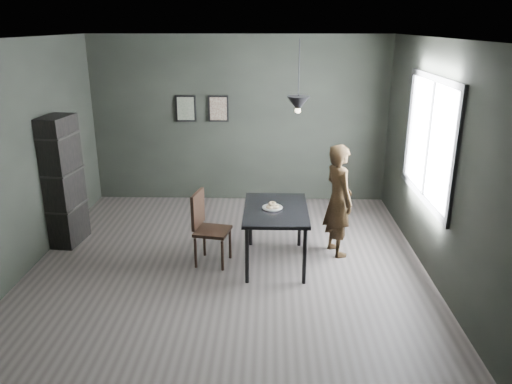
{
  "coord_description": "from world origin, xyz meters",
  "views": [
    {
      "loc": [
        0.52,
        -5.87,
        2.96
      ],
      "look_at": [
        0.35,
        0.05,
        0.95
      ],
      "focal_mm": 35.0,
      "sensor_mm": 36.0,
      "label": 1
    }
  ],
  "objects_px": {
    "wood_chair": "(206,223)",
    "white_plate": "(272,208)",
    "woman": "(338,200)",
    "pendant_lamp": "(298,104)",
    "shelf_unit": "(63,181)",
    "cafe_table": "(276,214)"
  },
  "relations": [
    {
      "from": "woman",
      "to": "pendant_lamp",
      "type": "distance_m",
      "value": 1.44
    },
    {
      "from": "woman",
      "to": "wood_chair",
      "type": "height_order",
      "value": "woman"
    },
    {
      "from": "cafe_table",
      "to": "wood_chair",
      "type": "relative_size",
      "value": 1.26
    },
    {
      "from": "white_plate",
      "to": "pendant_lamp",
      "type": "distance_m",
      "value": 1.33
    },
    {
      "from": "pendant_lamp",
      "to": "cafe_table",
      "type": "bearing_deg",
      "value": -158.2
    },
    {
      "from": "shelf_unit",
      "to": "wood_chair",
      "type": "bearing_deg",
      "value": -9.95
    },
    {
      "from": "wood_chair",
      "to": "shelf_unit",
      "type": "height_order",
      "value": "shelf_unit"
    },
    {
      "from": "woman",
      "to": "pendant_lamp",
      "type": "xyz_separation_m",
      "value": [
        -0.58,
        -0.23,
        1.3
      ]
    },
    {
      "from": "cafe_table",
      "to": "woman",
      "type": "relative_size",
      "value": 0.8
    },
    {
      "from": "wood_chair",
      "to": "cafe_table",
      "type": "bearing_deg",
      "value": 11.8
    },
    {
      "from": "cafe_table",
      "to": "woman",
      "type": "xyz_separation_m",
      "value": [
        0.83,
        0.33,
        0.08
      ]
    },
    {
      "from": "shelf_unit",
      "to": "pendant_lamp",
      "type": "height_order",
      "value": "pendant_lamp"
    },
    {
      "from": "white_plate",
      "to": "woman",
      "type": "xyz_separation_m",
      "value": [
        0.87,
        0.33,
        -0.0
      ]
    },
    {
      "from": "wood_chair",
      "to": "pendant_lamp",
      "type": "bearing_deg",
      "value": 16.68
    },
    {
      "from": "wood_chair",
      "to": "white_plate",
      "type": "bearing_deg",
      "value": 11.82
    },
    {
      "from": "cafe_table",
      "to": "woman",
      "type": "bearing_deg",
      "value": 21.54
    },
    {
      "from": "woman",
      "to": "shelf_unit",
      "type": "distance_m",
      "value": 3.76
    },
    {
      "from": "cafe_table",
      "to": "pendant_lamp",
      "type": "distance_m",
      "value": 1.41
    },
    {
      "from": "white_plate",
      "to": "cafe_table",
      "type": "bearing_deg",
      "value": 0.26
    },
    {
      "from": "pendant_lamp",
      "to": "shelf_unit",
      "type": "bearing_deg",
      "value": 171.4
    },
    {
      "from": "cafe_table",
      "to": "shelf_unit",
      "type": "bearing_deg",
      "value": 168.77
    },
    {
      "from": "cafe_table",
      "to": "pendant_lamp",
      "type": "bearing_deg",
      "value": 21.8
    }
  ]
}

